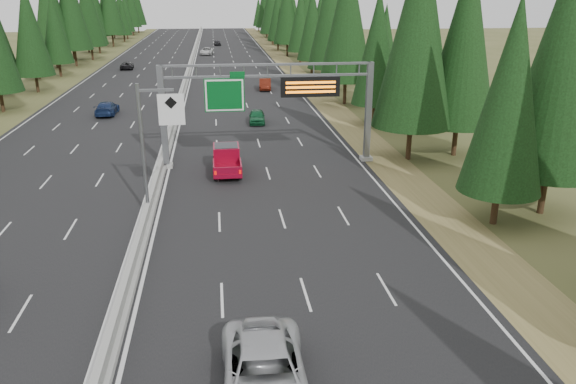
# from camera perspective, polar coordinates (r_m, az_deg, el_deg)

# --- Properties ---
(road) EXTENTS (32.00, 260.00, 0.08)m
(road) POSITION_cam_1_polar(r_m,az_deg,el_deg) (88.52, -10.26, 11.01)
(road) COLOR black
(road) RESTS_ON ground
(shoulder_right) EXTENTS (3.60, 260.00, 0.06)m
(shoulder_right) POSITION_cam_1_polar(r_m,az_deg,el_deg) (89.43, 1.42, 11.39)
(shoulder_right) COLOR olive
(shoulder_right) RESTS_ON ground
(shoulder_left) EXTENTS (3.60, 260.00, 0.06)m
(shoulder_left) POSITION_cam_1_polar(r_m,az_deg,el_deg) (91.15, -21.68, 10.20)
(shoulder_left) COLOR #484E24
(shoulder_left) RESTS_ON ground
(median_barrier) EXTENTS (0.70, 260.00, 0.85)m
(median_barrier) POSITION_cam_1_polar(r_m,az_deg,el_deg) (88.47, -10.28, 11.25)
(median_barrier) COLOR gray
(median_barrier) RESTS_ON road
(sign_gantry) EXTENTS (16.75, 0.98, 7.80)m
(sign_gantry) POSITION_cam_1_polar(r_m,az_deg,el_deg) (43.28, -1.20, 9.48)
(sign_gantry) COLOR slate
(sign_gantry) RESTS_ON road
(hov_sign_pole) EXTENTS (2.80, 0.50, 8.00)m
(hov_sign_pole) POSITION_cam_1_polar(r_m,az_deg,el_deg) (33.67, -13.61, 5.02)
(hov_sign_pole) COLOR slate
(hov_sign_pole) RESTS_ON road
(tree_row_right) EXTENTS (12.16, 243.67, 18.56)m
(tree_row_right) POSITION_cam_1_polar(r_m,az_deg,el_deg) (80.10, 5.70, 16.95)
(tree_row_right) COLOR black
(tree_row_right) RESTS_ON ground
(tree_row_left) EXTENTS (11.19, 243.39, 18.77)m
(tree_row_left) POSITION_cam_1_polar(r_m,az_deg,el_deg) (82.15, -27.10, 15.07)
(tree_row_left) COLOR black
(tree_row_left) RESTS_ON ground
(silver_minivan) EXTENTS (3.00, 6.28, 1.73)m
(silver_minivan) POSITION_cam_1_polar(r_m,az_deg,el_deg) (19.61, -2.36, -18.03)
(silver_minivan) COLOR #B7B8BC
(silver_minivan) RESTS_ON road
(red_pickup) EXTENTS (2.04, 5.71, 1.86)m
(red_pickup) POSITION_cam_1_polar(r_m,az_deg,el_deg) (42.77, -6.26, 3.52)
(red_pickup) COLOR black
(red_pickup) RESTS_ON road
(car_ahead_green) EXTENTS (1.87, 4.09, 1.36)m
(car_ahead_green) POSITION_cam_1_polar(r_m,az_deg,el_deg) (58.60, -3.18, 7.67)
(car_ahead_green) COLOR #13562E
(car_ahead_green) RESTS_ON road
(car_ahead_dkred) EXTENTS (1.95, 4.63, 1.49)m
(car_ahead_dkred) POSITION_cam_1_polar(r_m,az_deg,el_deg) (79.30, -2.34, 10.89)
(car_ahead_dkred) COLOR #57180C
(car_ahead_dkred) RESTS_ON road
(car_ahead_dkgrey) EXTENTS (2.23, 5.21, 1.50)m
(car_ahead_dkgrey) POSITION_cam_1_polar(r_m,az_deg,el_deg) (76.73, -6.02, 10.51)
(car_ahead_dkgrey) COLOR black
(car_ahead_dkgrey) RESTS_ON road
(car_ahead_white) EXTENTS (3.04, 5.63, 1.50)m
(car_ahead_white) POSITION_cam_1_polar(r_m,az_deg,el_deg) (125.97, -8.26, 13.99)
(car_ahead_white) COLOR silver
(car_ahead_white) RESTS_ON road
(car_ahead_far) EXTENTS (1.83, 4.02, 1.34)m
(car_ahead_far) POSITION_cam_1_polar(r_m,az_deg,el_deg) (147.70, -7.19, 14.82)
(car_ahead_far) COLOR black
(car_ahead_far) RESTS_ON road
(car_onc_blue) EXTENTS (2.09, 5.07, 1.47)m
(car_onc_blue) POSITION_cam_1_polar(r_m,az_deg,el_deg) (65.65, -17.92, 8.11)
(car_onc_blue) COLOR navy
(car_onc_blue) RESTS_ON road
(car_onc_white) EXTENTS (1.56, 3.85, 1.31)m
(car_onc_white) POSITION_cam_1_polar(r_m,az_deg,el_deg) (69.72, -12.20, 9.18)
(car_onc_white) COLOR silver
(car_onc_white) RESTS_ON road
(car_onc_far) EXTENTS (2.44, 4.74, 1.28)m
(car_onc_far) POSITION_cam_1_polar(r_m,az_deg,el_deg) (104.66, -16.05, 12.25)
(car_onc_far) COLOR black
(car_onc_far) RESTS_ON road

